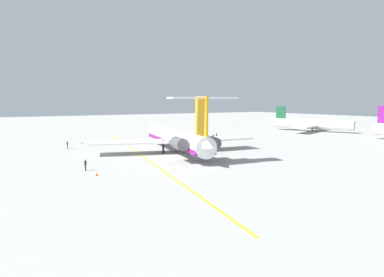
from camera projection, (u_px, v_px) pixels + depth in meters
The scene contains 11 objects.
ground at pixel (165, 157), 68.14m from camera, with size 397.27×397.27×0.00m, color #9E9E99.
main_jetliner at pixel (177, 138), 72.41m from camera, with size 39.07×34.80×11.45m.
airliner_far_left at pixel (315, 124), 123.20m from camera, with size 27.95×28.13×8.67m.
ground_crew_near_nose at pixel (85, 164), 54.36m from camera, with size 0.28×0.39×1.77m.
ground_crew_near_tail at pixel (213, 137), 95.49m from camera, with size 0.35×0.31×1.70m.
ground_crew_portside at pixel (216, 135), 99.09m from camera, with size 0.44×0.28×1.73m.
ground_crew_starboard at pixel (67, 144), 78.96m from camera, with size 0.43×0.29×1.84m.
safety_cone_nose at pixel (82, 143), 87.52m from camera, with size 0.40×0.40×0.55m, color #EA590F.
safety_cone_wingtip at pixel (97, 174), 50.67m from camera, with size 0.40×0.40×0.55m, color #EA590F.
safety_cone_tail at pixel (104, 143), 88.30m from camera, with size 0.40×0.40×0.55m, color #EA590F.
taxiway_centreline at pixel (141, 155), 69.84m from camera, with size 90.02×0.36×0.01m, color gold.
Camera 1 is at (60.39, -30.32, 10.74)m, focal length 33.17 mm.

